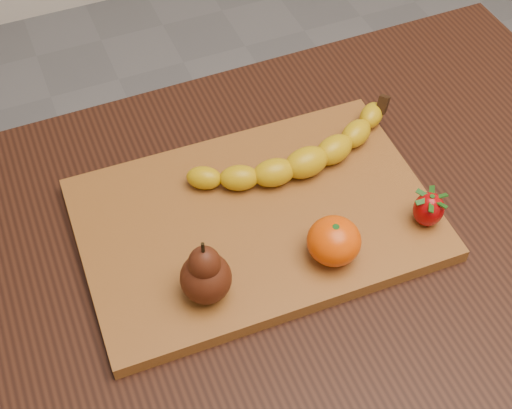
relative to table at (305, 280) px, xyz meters
name	(u,v)px	position (x,y,z in m)	size (l,w,h in m)	color
table	(305,280)	(0.00, 0.00, 0.00)	(1.00, 0.70, 0.76)	black
cutting_board	(256,219)	(-0.05, 0.05, 0.11)	(0.45, 0.30, 0.02)	brown
banana	(306,162)	(0.04, 0.09, 0.14)	(0.26, 0.07, 0.04)	#BF9809
pear	(205,270)	(-0.15, -0.04, 0.16)	(0.06, 0.06, 0.09)	#42180A
mandarin	(334,241)	(0.01, -0.05, 0.15)	(0.07, 0.07, 0.06)	#D34002
strawberry	(429,208)	(0.14, -0.05, 0.14)	(0.04, 0.04, 0.05)	#9B0406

